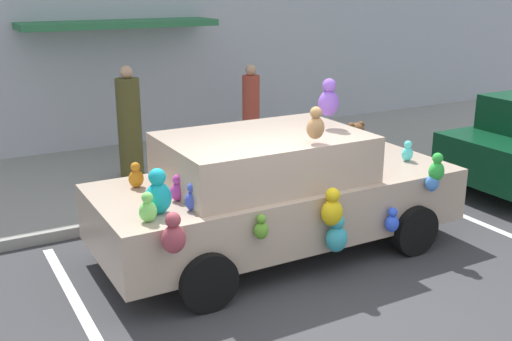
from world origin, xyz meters
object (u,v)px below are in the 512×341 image
(teddy_bear_on_sidewalk, at_px, (355,146))
(pedestrian_by_lamp, at_px, (130,127))
(plush_covered_car, at_px, (275,192))
(pedestrian_walking_past, at_px, (251,110))

(teddy_bear_on_sidewalk, xyz_separation_m, pedestrian_by_lamp, (-3.63, 1.33, 0.48))
(plush_covered_car, distance_m, pedestrian_walking_past, 4.59)
(pedestrian_walking_past, relative_size, pedestrian_by_lamp, 0.88)
(teddy_bear_on_sidewalk, bearing_deg, pedestrian_by_lamp, 159.87)
(pedestrian_walking_past, bearing_deg, plush_covered_car, -114.85)
(teddy_bear_on_sidewalk, bearing_deg, plush_covered_car, -144.08)
(plush_covered_car, height_order, pedestrian_by_lamp, plush_covered_car)
(plush_covered_car, xyz_separation_m, pedestrian_walking_past, (1.93, 4.17, 0.10))
(pedestrian_by_lamp, bearing_deg, teddy_bear_on_sidewalk, -20.13)
(teddy_bear_on_sidewalk, height_order, pedestrian_walking_past, pedestrian_walking_past)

